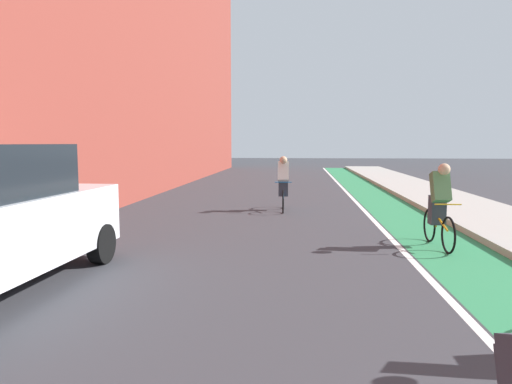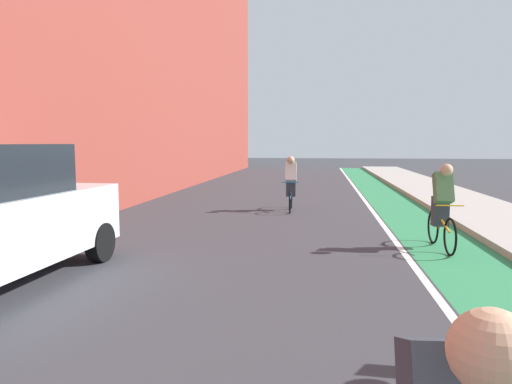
% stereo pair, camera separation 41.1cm
% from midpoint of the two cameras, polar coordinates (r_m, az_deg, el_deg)
% --- Properties ---
extents(ground_plane, '(95.91, 95.91, 0.00)m').
position_cam_midpoint_polar(ground_plane, '(14.55, 1.31, -1.95)').
color(ground_plane, '#38383D').
extents(bike_lane_paint, '(1.60, 43.59, 0.00)m').
position_cam_midpoint_polar(bike_lane_paint, '(16.71, 14.22, -1.10)').
color(bike_lane_paint, '#2D8451').
rests_on(bike_lane_paint, ground).
extents(lane_divider_stripe, '(0.12, 43.59, 0.00)m').
position_cam_midpoint_polar(lane_divider_stripe, '(16.59, 11.15, -1.08)').
color(lane_divider_stripe, white).
rests_on(lane_divider_stripe, ground).
extents(sidewalk_right, '(2.65, 43.59, 0.14)m').
position_cam_midpoint_polar(sidewalk_right, '(17.16, 21.25, -0.91)').
color(sidewalk_right, '#A8A59E').
rests_on(sidewalk_right, ground).
extents(cyclist_trailing, '(0.48, 1.73, 1.62)m').
position_cam_midpoint_polar(cyclist_trailing, '(9.59, 20.02, -1.30)').
color(cyclist_trailing, black).
rests_on(cyclist_trailing, ground).
extents(cyclist_far, '(0.48, 1.71, 1.61)m').
position_cam_midpoint_polar(cyclist_far, '(13.94, 2.46, 1.21)').
color(cyclist_far, black).
rests_on(cyclist_far, ground).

